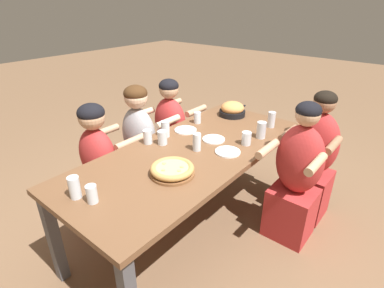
{
  "coord_description": "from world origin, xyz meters",
  "views": [
    {
      "loc": [
        -1.56,
        -1.28,
        1.8
      ],
      "look_at": [
        0.0,
        0.0,
        0.81
      ],
      "focal_mm": 28.0,
      "sensor_mm": 36.0,
      "label": 1
    }
  ],
  "objects": [
    {
      "name": "drinking_glass_b",
      "position": [
        -0.07,
        0.24,
        0.8
      ],
      "size": [
        0.08,
        0.08,
        0.11
      ],
      "color": "silver",
      "rests_on": "dining_table"
    },
    {
      "name": "diner_near_right",
      "position": [
        0.82,
        -0.67,
        0.52
      ],
      "size": [
        0.51,
        0.4,
        1.16
      ],
      "rotation": [
        0.0,
        0.0,
        1.57
      ],
      "color": "#B22D2D",
      "rests_on": "ground"
    },
    {
      "name": "ground_plane",
      "position": [
        0.0,
        0.0,
        0.0
      ],
      "size": [
        18.0,
        18.0,
        0.0
      ],
      "primitive_type": "plane",
      "color": "brown",
      "rests_on": "ground"
    },
    {
      "name": "skillet_bowl",
      "position": [
        0.82,
        0.17,
        0.82
      ],
      "size": [
        0.37,
        0.25,
        0.14
      ],
      "color": "black",
      "rests_on": "dining_table"
    },
    {
      "name": "diner_far_midright",
      "position": [
        0.46,
        0.67,
        0.51
      ],
      "size": [
        0.51,
        0.4,
        1.11
      ],
      "rotation": [
        0.0,
        0.0,
        -1.57
      ],
      "color": "#B22D2D",
      "rests_on": "ground"
    },
    {
      "name": "empty_plate_b",
      "position": [
        0.25,
        -0.02,
        0.76
      ],
      "size": [
        0.18,
        0.18,
        0.02
      ],
      "color": "white",
      "rests_on": "dining_table"
    },
    {
      "name": "drinking_glass_d",
      "position": [
        0.79,
        -0.26,
        0.82
      ],
      "size": [
        0.07,
        0.07,
        0.14
      ],
      "color": "silver",
      "rests_on": "dining_table"
    },
    {
      "name": "drinking_glass_g",
      "position": [
        -0.13,
        0.34,
        0.81
      ],
      "size": [
        0.07,
        0.07,
        0.11
      ],
      "color": "silver",
      "rests_on": "dining_table"
    },
    {
      "name": "drinking_glass_i",
      "position": [
        0.34,
        -0.27,
        0.8
      ],
      "size": [
        0.07,
        0.07,
        0.1
      ],
      "color": "silver",
      "rests_on": "dining_table"
    },
    {
      "name": "drinking_glass_a",
      "position": [
        -0.89,
        0.14,
        0.82
      ],
      "size": [
        0.07,
        0.07,
        0.14
      ],
      "color": "silver",
      "rests_on": "dining_table"
    },
    {
      "name": "diner_far_center",
      "position": [
        0.05,
        0.67,
        0.53
      ],
      "size": [
        0.51,
        0.4,
        1.14
      ],
      "rotation": [
        0.0,
        0.0,
        -1.57
      ],
      "color": "#99999E",
      "rests_on": "ground"
    },
    {
      "name": "drinking_glass_f",
      "position": [
        -0.85,
        0.02,
        0.8
      ],
      "size": [
        0.06,
        0.06,
        0.11
      ],
      "color": "silver",
      "rests_on": "dining_table"
    },
    {
      "name": "drinking_glass_c",
      "position": [
        0.05,
        0.33,
        0.82
      ],
      "size": [
        0.07,
        0.07,
        0.13
      ],
      "color": "silver",
      "rests_on": "dining_table"
    },
    {
      "name": "diner_far_midleft",
      "position": [
        -0.39,
        0.67,
        0.5
      ],
      "size": [
        0.51,
        0.4,
        1.09
      ],
      "rotation": [
        0.0,
        0.0,
        -1.57
      ],
      "color": "#B22D2D",
      "rests_on": "ground"
    },
    {
      "name": "drinking_glass_e",
      "position": [
        0.53,
        -0.3,
        0.82
      ],
      "size": [
        0.08,
        0.08,
        0.14
      ],
      "color": "silver",
      "rests_on": "dining_table"
    },
    {
      "name": "drinking_glass_j",
      "position": [
        0.45,
        0.31,
        0.81
      ],
      "size": [
        0.07,
        0.07,
        0.1
      ],
      "color": "silver",
      "rests_on": "dining_table"
    },
    {
      "name": "drinking_glass_h",
      "position": [
        0.02,
        -0.03,
        0.82
      ],
      "size": [
        0.06,
        0.06,
        0.14
      ],
      "color": "silver",
      "rests_on": "dining_table"
    },
    {
      "name": "diner_near_midright",
      "position": [
        0.45,
        -0.67,
        0.52
      ],
      "size": [
        0.51,
        0.4,
        1.16
      ],
      "rotation": [
        0.0,
        0.0,
        1.57
      ],
      "color": "#B22D2D",
      "rests_on": "ground"
    },
    {
      "name": "empty_plate_a",
      "position": [
        0.14,
        -0.23,
        0.76
      ],
      "size": [
        0.19,
        0.19,
        0.02
      ],
      "color": "white",
      "rests_on": "dining_table"
    },
    {
      "name": "empty_plate_c",
      "position": [
        0.25,
        0.27,
        0.76
      ],
      "size": [
        0.19,
        0.19,
        0.02
      ],
      "color": "white",
      "rests_on": "dining_table"
    },
    {
      "name": "dining_table",
      "position": [
        0.0,
        0.0,
        0.68
      ],
      "size": [
        2.08,
        0.89,
        0.76
      ],
      "color": "brown",
      "rests_on": "ground"
    },
    {
      "name": "pizza_board_main",
      "position": [
        -0.35,
        -0.12,
        0.79
      ],
      "size": [
        0.29,
        0.29,
        0.06
      ],
      "color": "brown",
      "rests_on": "dining_table"
    }
  ]
}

